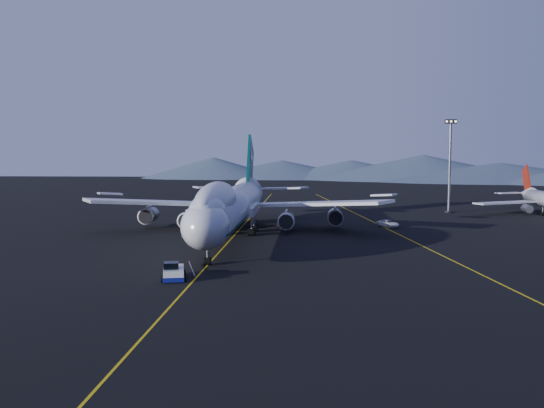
# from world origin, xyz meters

# --- Properties ---
(ground) EXTENTS (500.00, 500.00, 0.00)m
(ground) POSITION_xyz_m (0.00, 0.00, 0.00)
(ground) COLOR black
(ground) RESTS_ON ground
(taxiway_line_main) EXTENTS (0.25, 220.00, 0.01)m
(taxiway_line_main) POSITION_xyz_m (0.00, 0.00, 0.01)
(taxiway_line_main) COLOR #DEBA0D
(taxiway_line_main) RESTS_ON ground
(taxiway_line_side) EXTENTS (28.08, 198.09, 0.01)m
(taxiway_line_side) POSITION_xyz_m (30.00, 10.00, 0.01)
(taxiway_line_side) COLOR #DEBA0D
(taxiway_line_side) RESTS_ON ground
(boeing_747) EXTENTS (59.62, 72.43, 19.37)m
(boeing_747) POSITION_xyz_m (0.00, 0.03, 5.81)
(boeing_747) COLOR silver
(boeing_747) RESTS_ON ground
(pushback_tug) EXTENTS (3.71, 5.49, 2.20)m
(pushback_tug) POSITION_xyz_m (-2.59, -35.79, 0.69)
(pushback_tug) COLOR silver
(pushback_tug) RESTS_ON ground
(service_van) EXTENTS (4.84, 5.72, 1.46)m
(service_van) POSITION_xyz_m (30.00, 16.92, 0.73)
(service_van) COLOR white
(service_van) RESTS_ON ground
(floodlight_mast) EXTENTS (2.89, 2.17, 23.43)m
(floodlight_mast) POSITION_xyz_m (49.00, 47.32, 11.87)
(floodlight_mast) COLOR black
(floodlight_mast) RESTS_ON ground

